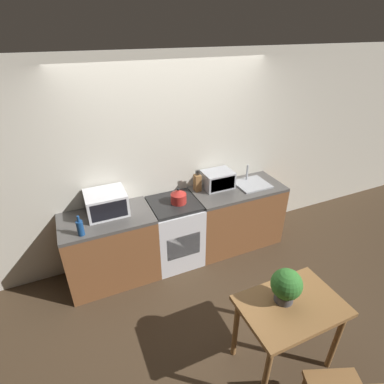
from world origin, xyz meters
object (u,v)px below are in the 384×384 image
stove_range (175,232)px  kettle (179,196)px  dining_table (290,314)px  microwave (106,203)px  bottle (80,228)px  toaster_oven (218,179)px

stove_range → kettle: size_ratio=4.37×
kettle → dining_table: 1.78m
kettle → microwave: 0.85m
kettle → dining_table: size_ratio=0.24×
kettle → dining_table: kettle is taller
bottle → stove_range: bearing=11.2°
kettle → stove_range: bearing=149.8°
bottle → dining_table: bottle is taller
kettle → dining_table: (0.34, -1.71, -0.34)m
kettle → bottle: bottle is taller
kettle → bottle: (-1.17, -0.19, 0.00)m
microwave → dining_table: bearing=-57.3°
microwave → toaster_oven: 1.47m
stove_range → dining_table: stove_range is taller
stove_range → toaster_oven: (0.68, 0.14, 0.56)m
stove_range → toaster_oven: size_ratio=2.27×
stove_range → microwave: bearing=173.1°
bottle → toaster_oven: 1.83m
kettle → microwave: size_ratio=0.45×
kettle → toaster_oven: toaster_oven is taller
dining_table → microwave: bearing=122.7°
microwave → bottle: bearing=-135.9°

